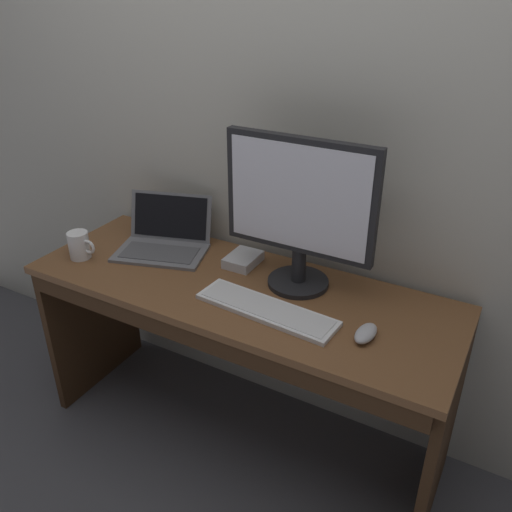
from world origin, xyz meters
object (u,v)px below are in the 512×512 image
Objects in this scene: laptop_space_gray at (164,241)px; coffee_mug at (80,245)px; external_drive_box at (243,260)px; wired_keyboard at (266,309)px; computer_mouse at (366,333)px; external_monitor at (299,208)px.

laptop_space_gray is 3.38× the size of coffee_mug.
wired_keyboard is at bearing -46.47° from external_drive_box.
computer_mouse is 0.92× the size of coffee_mug.
laptop_space_gray is 0.93m from computer_mouse.
computer_mouse reaches higher than wired_keyboard.
wired_keyboard is at bearing -18.64° from laptop_space_gray.
external_drive_box is (-0.25, 0.05, -0.28)m from external_monitor.
external_monitor is at bearing 85.11° from wired_keyboard.
wired_keyboard is at bearing -94.89° from external_monitor.
external_monitor is 0.46m from computer_mouse.
external_monitor is 0.35m from wired_keyboard.
computer_mouse is 0.61m from external_drive_box.
external_monitor reaches higher than computer_mouse.
external_monitor is at bearing 14.62° from coffee_mug.
external_monitor is at bearing 155.50° from computer_mouse.
external_monitor is 1.08× the size of wired_keyboard.
external_drive_box is at bearing 162.79° from computer_mouse.
wired_keyboard is 4.09× the size of coffee_mug.
external_monitor is at bearing 0.26° from laptop_space_gray.
external_drive_box is (-0.23, 0.25, 0.01)m from wired_keyboard.
computer_mouse is (0.32, -0.18, -0.29)m from external_monitor.
laptop_space_gray is 0.76× the size of external_monitor.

